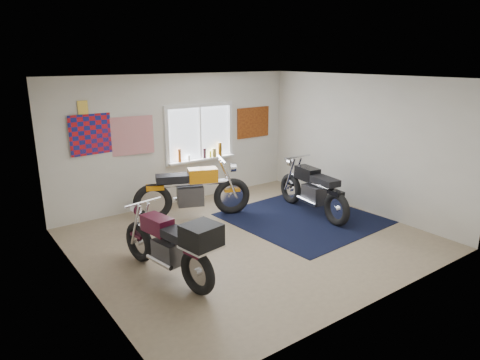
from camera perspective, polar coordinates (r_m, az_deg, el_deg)
ground at (r=7.43m, az=1.43°, el=-7.86°), size 5.50×5.50×0.00m
room_shell at (r=6.93m, az=1.53°, el=4.64°), size 5.50×5.50×5.50m
navy_rug at (r=8.41m, az=8.35°, el=-5.06°), size 2.65×2.75×0.01m
window_assembly at (r=9.27m, az=-5.35°, el=5.77°), size 1.66×0.17×1.26m
oil_bottles at (r=9.34m, az=-4.46°, el=3.69°), size 1.09×0.09×0.30m
flag_display at (r=8.23m, az=-20.23°, el=9.07°), size 1.60×0.10×1.17m
triumph_poster at (r=10.06m, az=1.77°, el=7.68°), size 0.90×0.03×0.70m
yellow_triumph at (r=8.29m, az=-6.35°, el=-1.64°), size 2.18×1.01×1.15m
black_chrome_bike at (r=8.55m, az=9.66°, el=-1.45°), size 0.64×2.10×1.08m
maroon_tourer at (r=6.00m, az=-8.99°, el=-8.58°), size 0.77×2.00×1.01m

